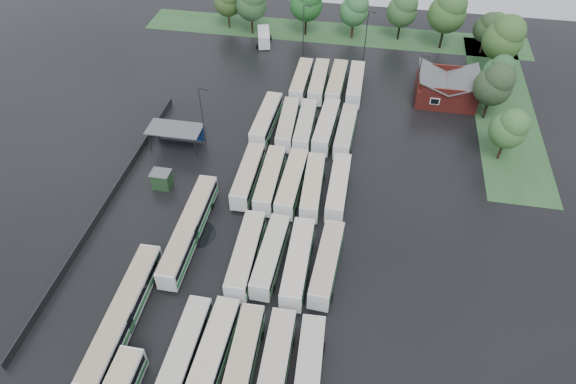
# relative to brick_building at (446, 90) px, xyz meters

# --- Properties ---
(ground) EXTENTS (160.00, 160.00, 0.00)m
(ground) POSITION_rel_brick_building_xyz_m (-24.00, -42.77, -1.87)
(ground) COLOR black
(ground) RESTS_ON ground
(brick_building) EXTENTS (10.07, 8.60, 5.39)m
(brick_building) POSITION_rel_brick_building_xyz_m (0.00, 0.00, 0.00)
(brick_building) COLOR maroon
(brick_building) RESTS_ON ground
(wash_shed) EXTENTS (8.20, 4.20, 3.58)m
(wash_shed) POSITION_rel_brick_building_xyz_m (-41.20, -20.74, 1.12)
(wash_shed) COLOR #2D2D30
(wash_shed) RESTS_ON ground
(utility_hut) EXTENTS (2.70, 2.20, 2.62)m
(utility_hut) POSITION_rel_brick_building_xyz_m (-40.20, -30.17, -0.55)
(utility_hut) COLOR #1A391B
(utility_hut) RESTS_ON ground
(grass_strip_north) EXTENTS (80.00, 10.00, 0.01)m
(grass_strip_north) POSITION_rel_brick_building_xyz_m (-22.00, 22.03, -1.86)
(grass_strip_north) COLOR #285026
(grass_strip_north) RESTS_ON ground
(grass_strip_east) EXTENTS (10.00, 50.00, 0.01)m
(grass_strip_east) POSITION_rel_brick_building_xyz_m (10.00, 0.03, -1.86)
(grass_strip_east) COLOR #285026
(grass_strip_east) RESTS_ON ground
(west_fence) EXTENTS (0.10, 50.00, 1.20)m
(west_fence) POSITION_rel_brick_building_xyz_m (-46.20, -34.77, -1.27)
(west_fence) COLOR #2D2D30
(west_fence) RESTS_ON ground
(bus_r1c0) EXTENTS (2.55, 11.67, 3.25)m
(bus_r1c0) POSITION_rel_brick_building_xyz_m (-28.24, -55.28, -0.08)
(bus_r1c0) COLOR silver
(bus_r1c0) RESTS_ON ground
(bus_r1c1) EXTENTS (2.81, 12.07, 3.34)m
(bus_r1c1) POSITION_rel_brick_building_xyz_m (-25.28, -55.09, -0.03)
(bus_r1c1) COLOR silver
(bus_r1c1) RESTS_ON ground
(bus_r1c2) EXTENTS (2.84, 11.63, 3.22)m
(bus_r1c2) POSITION_rel_brick_building_xyz_m (-22.16, -55.15, -0.10)
(bus_r1c2) COLOR silver
(bus_r1c2) RESTS_ON ground
(bus_r1c3) EXTENTS (2.88, 12.17, 3.37)m
(bus_r1c3) POSITION_rel_brick_building_xyz_m (-18.80, -55.49, -0.01)
(bus_r1c3) COLOR silver
(bus_r1c3) RESTS_ON ground
(bus_r1c4) EXTENTS (3.01, 11.64, 3.21)m
(bus_r1c4) POSITION_rel_brick_building_xyz_m (-15.46, -55.29, -0.10)
(bus_r1c4) COLOR silver
(bus_r1c4) RESTS_ON ground
(bus_r2c1) EXTENTS (2.88, 12.14, 3.36)m
(bus_r2c1) POSITION_rel_brick_building_xyz_m (-25.11, -41.77, -0.02)
(bus_r2c1) COLOR silver
(bus_r2c1) RESTS_ON ground
(bus_r2c2) EXTENTS (2.76, 11.52, 3.19)m
(bus_r2c2) POSITION_rel_brick_building_xyz_m (-22.17, -41.36, -0.11)
(bus_r2c2) COLOR silver
(bus_r2c2) RESTS_ON ground
(bus_r2c3) EXTENTS (2.81, 12.15, 3.37)m
(bus_r2c3) POSITION_rel_brick_building_xyz_m (-18.78, -41.87, -0.01)
(bus_r2c3) COLOR silver
(bus_r2c3) RESTS_ON ground
(bus_r2c4) EXTENTS (3.01, 11.75, 3.24)m
(bus_r2c4) POSITION_rel_brick_building_xyz_m (-15.40, -41.34, -0.08)
(bus_r2c4) COLOR silver
(bus_r2c4) RESTS_ON ground
(bus_r3c0) EXTENTS (2.56, 11.63, 3.23)m
(bus_r3c0) POSITION_rel_brick_building_xyz_m (-28.26, -27.70, -0.09)
(bus_r3c0) COLOR silver
(bus_r3c0) RESTS_ON ground
(bus_r3c1) EXTENTS (2.73, 11.98, 3.32)m
(bus_r3c1) POSITION_rel_brick_building_xyz_m (-25.03, -28.02, -0.04)
(bus_r3c1) COLOR silver
(bus_r3c1) RESTS_ON ground
(bus_r3c2) EXTENTS (2.79, 12.08, 3.35)m
(bus_r3c2) POSITION_rel_brick_building_xyz_m (-21.93, -28.14, -0.02)
(bus_r3c2) COLOR silver
(bus_r3c2) RESTS_ON ground
(bus_r3c3) EXTENTS (2.94, 11.67, 3.22)m
(bus_r3c3) POSITION_rel_brick_building_xyz_m (-18.99, -28.28, -0.09)
(bus_r3c3) COLOR silver
(bus_r3c3) RESTS_ON ground
(bus_r3c4) EXTENTS (2.49, 11.60, 3.23)m
(bus_r3c4) POSITION_rel_brick_building_xyz_m (-15.53, -27.76, -0.09)
(bus_r3c4) COLOR silver
(bus_r3c4) RESTS_ON ground
(bus_r4c0) EXTENTS (2.95, 12.22, 3.38)m
(bus_r4c0) POSITION_rel_brick_building_xyz_m (-28.57, -14.02, -0.01)
(bus_r4c0) COLOR silver
(bus_r4c0) RESTS_ON ground
(bus_r4c1) EXTENTS (2.99, 11.67, 3.22)m
(bus_r4c1) POSITION_rel_brick_building_xyz_m (-25.02, -14.45, -0.10)
(bus_r4c1) COLOR silver
(bus_r4c1) RESTS_ON ground
(bus_r4c2) EXTENTS (2.70, 11.66, 3.23)m
(bus_r4c2) POSITION_rel_brick_building_xyz_m (-22.19, -14.51, -0.09)
(bus_r4c2) COLOR silver
(bus_r4c2) RESTS_ON ground
(bus_r4c3) EXTENTS (3.10, 12.14, 3.35)m
(bus_r4c3) POSITION_rel_brick_building_xyz_m (-18.94, -14.07, -0.02)
(bus_r4c3) COLOR silver
(bus_r4c3) RESTS_ON ground
(bus_r4c4) EXTENTS (2.84, 11.56, 3.20)m
(bus_r4c4) POSITION_rel_brick_building_xyz_m (-15.79, -14.68, -0.11)
(bus_r4c4) COLOR silver
(bus_r4c4) RESTS_ON ground
(bus_r5c1) EXTENTS (2.55, 11.61, 3.23)m
(bus_r5c1) POSITION_rel_brick_building_xyz_m (-25.01, -1.06, -0.09)
(bus_r5c1) COLOR silver
(bus_r5c1) RESTS_ON ground
(bus_r5c2) EXTENTS (2.64, 11.79, 3.28)m
(bus_r5c2) POSITION_rel_brick_building_xyz_m (-21.93, -0.92, -0.06)
(bus_r5c2) COLOR silver
(bus_r5c2) RESTS_ON ground
(bus_r5c3) EXTENTS (2.80, 12.00, 3.32)m
(bus_r5c3) POSITION_rel_brick_building_xyz_m (-18.77, -0.85, -0.04)
(bus_r5c3) COLOR silver
(bus_r5c3) RESTS_ON ground
(bus_r5c4) EXTENTS (2.57, 11.71, 3.26)m
(bus_r5c4) POSITION_rel_brick_building_xyz_m (-15.52, -0.57, -0.08)
(bus_r5c4) COLOR silver
(bus_r5c4) RESTS_ON ground
(artic_bus_west_b) EXTENTS (2.58, 17.44, 3.23)m
(artic_bus_west_b) POSITION_rel_brick_building_xyz_m (-33.15, -38.93, -0.07)
(artic_bus_west_b) COLOR silver
(artic_bus_west_b) RESTS_ON ground
(artic_bus_west_c) EXTENTS (2.83, 17.80, 3.29)m
(artic_bus_west_c) POSITION_rel_brick_building_xyz_m (-36.13, -52.39, -0.04)
(artic_bus_west_c) COLOR silver
(artic_bus_west_c) RESTS_ON ground
(minibus) EXTENTS (3.74, 6.58, 2.71)m
(minibus) POSITION_rel_brick_building_xyz_m (-35.31, 14.72, -0.36)
(minibus) COLOR silver
(minibus) RESTS_ON ground
(tree_north_0) EXTENTS (5.52, 5.52, 9.14)m
(tree_north_0) POSITION_rel_brick_building_xyz_m (-44.00, 20.45, 4.01)
(tree_north_0) COLOR #362617
(tree_north_0) RESTS_ON ground
(tree_north_1) EXTENTS (6.20, 6.20, 10.27)m
(tree_north_1) POSITION_rel_brick_building_xyz_m (-38.52, 18.75, 4.74)
(tree_north_1) COLOR black
(tree_north_1) RESTS_ON ground
(tree_north_2) EXTENTS (6.59, 6.59, 10.92)m
(tree_north_2) POSITION_rel_brick_building_xyz_m (-27.45, 20.12, 5.16)
(tree_north_2) COLOR black
(tree_north_2) RESTS_ON ground
(tree_north_3) EXTENTS (5.82, 5.82, 9.64)m
(tree_north_3) POSITION_rel_brick_building_xyz_m (-17.76, 20.31, 4.33)
(tree_north_3) COLOR #3B2215
(tree_north_3) RESTS_ON ground
(tree_north_4) EXTENTS (6.04, 6.04, 10.01)m
(tree_north_4) POSITION_rel_brick_building_xyz_m (-8.35, 21.50, 4.57)
(tree_north_4) COLOR black
(tree_north_4) RESTS_ON ground
(tree_north_5) EXTENTS (7.23, 7.23, 11.97)m
(tree_north_5) POSITION_rel_brick_building_xyz_m (0.08, 19.26, 5.84)
(tree_north_5) COLOR black
(tree_north_5) RESTS_ON ground
(tree_north_6) EXTENTS (5.03, 5.03, 8.34)m
(tree_north_6) POSITION_rel_brick_building_xyz_m (7.90, 18.60, 3.50)
(tree_north_6) COLOR #37251B
(tree_north_6) RESTS_ON ground
(tree_east_0) EXTENTS (5.36, 5.36, 8.88)m
(tree_east_0) POSITION_rel_brick_building_xyz_m (7.58, -15.19, 3.84)
(tree_east_0) COLOR #342017
(tree_east_0) RESTS_ON ground
(tree_east_1) EXTENTS (6.10, 6.10, 10.10)m
(tree_east_1) POSITION_rel_brick_building_xyz_m (6.45, -4.49, 4.63)
(tree_east_1) COLOR black
(tree_east_1) RESTS_ON ground
(tree_east_2) EXTENTS (5.17, 5.17, 8.56)m
(tree_east_2) POSITION_rel_brick_building_xyz_m (8.06, 1.55, 3.64)
(tree_east_2) COLOR #302017
(tree_east_2) RESTS_ON ground
(tree_east_3) EXTENTS (7.09, 7.09, 11.74)m
(tree_east_3) POSITION_rel_brick_building_xyz_m (9.41, 10.12, 5.69)
(tree_east_3) COLOR black
(tree_east_3) RESTS_ON ground
(tree_east_4) EXTENTS (5.02, 4.99, 8.26)m
(tree_east_4) POSITION_rel_brick_building_xyz_m (9.02, 19.20, 3.44)
(tree_east_4) COLOR black
(tree_east_4) RESTS_ON ground
(lamp_post_ne) EXTENTS (1.48, 0.29, 9.61)m
(lamp_post_ne) POSITION_rel_brick_building_xyz_m (-5.17, -2.93, 3.71)
(lamp_post_ne) COLOR #2D2D30
(lamp_post_ne) RESTS_ON ground
(lamp_post_nw) EXTENTS (1.57, 0.30, 10.16)m
(lamp_post_nw) POSITION_rel_brick_building_xyz_m (-36.97, -19.60, 4.04)
(lamp_post_nw) COLOR #2D2D30
(lamp_post_nw) RESTS_ON ground
(lamp_post_back_w) EXTENTS (1.57, 0.31, 10.17)m
(lamp_post_back_w) POSITION_rel_brick_building_xyz_m (-26.58, 11.34, 4.04)
(lamp_post_back_w) COLOR #2D2D30
(lamp_post_back_w) RESTS_ON ground
(lamp_post_back_e) EXTENTS (1.56, 0.30, 10.13)m
(lamp_post_back_e) POSITION_rel_brick_building_xyz_m (-14.69, 10.88, 4.02)
(lamp_post_back_e) COLOR #2D2D30
(lamp_post_back_e) RESTS_ON ground
(puddle_2) EXTENTS (4.92, 4.92, 0.01)m
(puddle_2) POSITION_rel_brick_building_xyz_m (-32.58, -38.14, -1.86)
(puddle_2) COLOR black
(puddle_2) RESTS_ON ground
(puddle_3) EXTENTS (5.15, 5.15, 0.01)m
(puddle_3) POSITION_rel_brick_building_xyz_m (-17.11, -43.77, -1.86)
(puddle_3) COLOR black
(puddle_3) RESTS_ON ground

